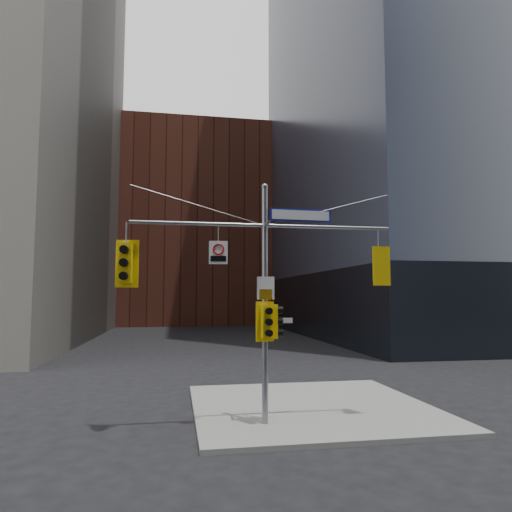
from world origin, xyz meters
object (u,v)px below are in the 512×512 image
object	(u,v)px
signal_assembly	(265,278)
street_sign_blade	(301,215)
traffic_light_pole_front	(267,322)
traffic_light_west_arm	(126,263)
traffic_light_pole_side	(276,321)
traffic_light_east_arm	(379,266)
regulatory_sign_arm	(218,252)

from	to	relation	value
signal_assembly	street_sign_blade	world-z (taller)	signal_assembly
traffic_light_pole_front	street_sign_blade	bearing A→B (deg)	3.93
traffic_light_west_arm	traffic_light_pole_side	bearing A→B (deg)	6.98
traffic_light_west_arm	traffic_light_east_arm	size ratio (longest dim) A/B	1.13
regulatory_sign_arm	street_sign_blade	bearing A→B (deg)	5.21
traffic_light_east_arm	street_sign_blade	world-z (taller)	street_sign_blade
signal_assembly	traffic_light_west_arm	xyz separation A→B (m)	(-4.06, 0.01, 0.38)
street_sign_blade	regulatory_sign_arm	distance (m)	2.80
traffic_light_east_arm	traffic_light_pole_side	xyz separation A→B (m)	(-3.34, -0.00, -1.69)
signal_assembly	traffic_light_east_arm	size ratio (longest dim) A/B	6.54
street_sign_blade	regulatory_sign_arm	xyz separation A→B (m)	(-2.54, -0.02, -1.18)
signal_assembly	traffic_light_east_arm	world-z (taller)	signal_assembly
regulatory_sign_arm	traffic_light_east_arm	bearing A→B (deg)	4.92
street_sign_blade	traffic_light_east_arm	bearing A→B (deg)	-2.31
traffic_light_pole_side	regulatory_sign_arm	bearing A→B (deg)	105.22
signal_assembly	traffic_light_pole_side	distance (m)	1.35
traffic_light_pole_side	traffic_light_pole_front	xyz separation A→B (m)	(-0.32, -0.26, 0.01)
traffic_light_pole_side	street_sign_blade	world-z (taller)	street_sign_blade
traffic_light_pole_front	regulatory_sign_arm	size ratio (longest dim) A/B	1.70
signal_assembly	regulatory_sign_arm	size ratio (longest dim) A/B	11.58
signal_assembly	traffic_light_pole_front	distance (m)	1.33
signal_assembly	traffic_light_pole_side	xyz separation A→B (m)	(0.32, -0.00, -1.31)
traffic_light_east_arm	regulatory_sign_arm	distance (m)	5.09
signal_assembly	regulatory_sign_arm	bearing A→B (deg)	-179.18
traffic_light_east_arm	street_sign_blade	xyz separation A→B (m)	(-2.54, 0.00, 1.55)
traffic_light_west_arm	traffic_light_pole_front	bearing A→B (deg)	3.25
signal_assembly	street_sign_blade	size ratio (longest dim) A/B	4.09
signal_assembly	regulatory_sign_arm	world-z (taller)	signal_assembly
traffic_light_east_arm	traffic_light_pole_side	world-z (taller)	traffic_light_east_arm
traffic_light_west_arm	traffic_light_pole_front	xyz separation A→B (m)	(4.06, -0.28, -1.69)
traffic_light_west_arm	regulatory_sign_arm	size ratio (longest dim) A/B	2.00
traffic_light_east_arm	regulatory_sign_arm	xyz separation A→B (m)	(-5.08, -0.02, 0.37)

